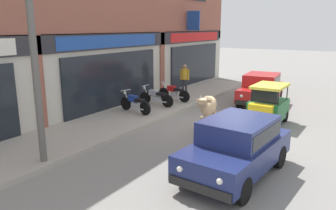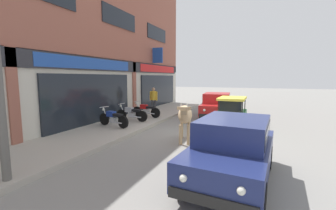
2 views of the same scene
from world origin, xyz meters
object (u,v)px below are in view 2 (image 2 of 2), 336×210
at_px(cow, 185,116).
at_px(car_0, 233,146).
at_px(motorcycle_2, 146,110).
at_px(motorcycle_0, 113,118).
at_px(auto_rickshaw, 231,117).
at_px(motorcycle_1, 131,113).
at_px(pedestrian, 154,97).
at_px(car_1, 217,104).

xyz_separation_m(cow, car_0, (-2.50, -2.00, -0.19)).
distance_m(car_0, motorcycle_2, 8.03).
xyz_separation_m(motorcycle_0, motorcycle_2, (2.81, -0.18, 0.00)).
distance_m(auto_rickshaw, motorcycle_1, 4.97).
bearing_deg(pedestrian, motorcycle_2, -170.69).
bearing_deg(car_1, pedestrian, 100.73).
xyz_separation_m(car_0, pedestrian, (7.38, 5.68, 0.33)).
bearing_deg(car_0, car_1, 12.98).
bearing_deg(car_1, motorcycle_0, 143.19).
relative_size(cow, motorcycle_0, 1.17).
distance_m(auto_rickshaw, motorcycle_0, 5.31).
height_order(cow, motorcycle_2, cow).
height_order(cow, auto_rickshaw, cow).
height_order(motorcycle_1, motorcycle_2, same).
bearing_deg(motorcycle_0, motorcycle_2, -3.65).
xyz_separation_m(cow, pedestrian, (4.88, 3.69, 0.14)).
xyz_separation_m(cow, car_1, (5.60, -0.13, -0.19)).
bearing_deg(auto_rickshaw, motorcycle_1, 93.53).
bearing_deg(pedestrian, motorcycle_1, -177.84).
distance_m(cow, motorcycle_2, 4.86).
distance_m(motorcycle_0, motorcycle_2, 2.81).
relative_size(cow, car_1, 0.56).
height_order(cow, motorcycle_0, cow).
relative_size(car_0, motorcycle_1, 2.05).
distance_m(cow, pedestrian, 6.11).
bearing_deg(car_0, auto_rickshaw, 7.24).
bearing_deg(motorcycle_0, car_1, -36.81).
relative_size(motorcycle_0, motorcycle_2, 0.99).
bearing_deg(auto_rickshaw, cow, 149.92).
xyz_separation_m(cow, motorcycle_2, (3.39, 3.45, -0.46)).
bearing_deg(auto_rickshaw, motorcycle_2, 78.10).
bearing_deg(pedestrian, cow, -142.89).
distance_m(car_0, pedestrian, 9.32).
distance_m(car_1, motorcycle_0, 6.27).
height_order(car_1, motorcycle_2, car_1).
distance_m(motorcycle_0, pedestrian, 4.33).
distance_m(motorcycle_1, pedestrian, 2.87).
height_order(car_0, motorcycle_1, car_0).
xyz_separation_m(motorcycle_1, motorcycle_2, (1.32, -0.14, 0.00)).
distance_m(car_1, pedestrian, 3.90).
height_order(car_0, motorcycle_0, car_0).
bearing_deg(car_1, car_0, -167.02).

